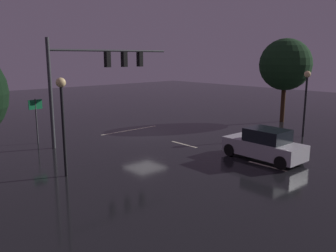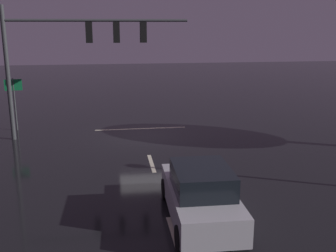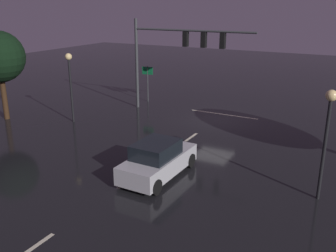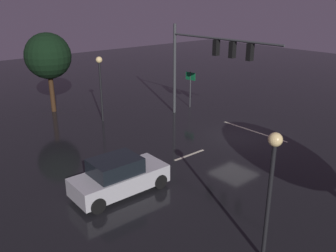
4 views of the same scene
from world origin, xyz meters
name	(u,v)px [view 1 (image 1 of 4)]	position (x,y,z in m)	size (l,w,h in m)	color
ground_plane	(145,134)	(0.00, 0.00, 0.00)	(80.00, 80.00, 0.00)	black
traffic_signal_assembly	(98,69)	(3.22, -0.63, 4.67)	(8.94, 0.47, 6.54)	#383A3D
lane_dash_far	(184,144)	(0.00, 4.00, 0.00)	(2.20, 0.16, 0.01)	beige
lane_dash_mid	(267,166)	(0.00, 10.00, 0.00)	(2.20, 0.16, 0.01)	beige
stop_bar	(130,130)	(0.00, -1.81, 0.00)	(5.00, 0.16, 0.01)	beige
car_approaching	(264,145)	(-0.90, 9.20, 0.80)	(1.98, 4.40, 1.70)	#B7B7BC
street_lamp_left_kerb	(306,90)	(-7.66, 7.94, 3.20)	(0.44, 0.44, 4.51)	black
street_lamp_right_kerb	(62,107)	(8.26, 4.60, 3.23)	(0.44, 0.44, 4.55)	black
route_sign	(36,112)	(6.73, -2.48, 2.05)	(0.90, 0.17, 2.85)	#383A3D
tree_left_near	(285,65)	(-11.74, 3.95, 4.78)	(4.26, 4.26, 6.93)	#382314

